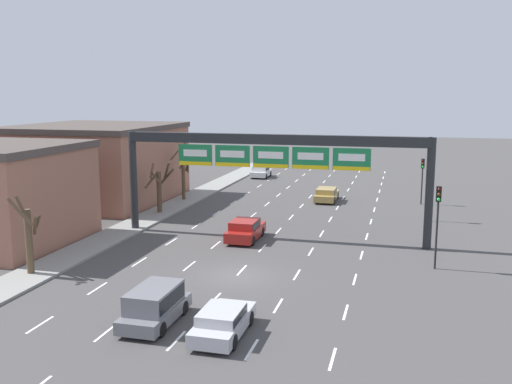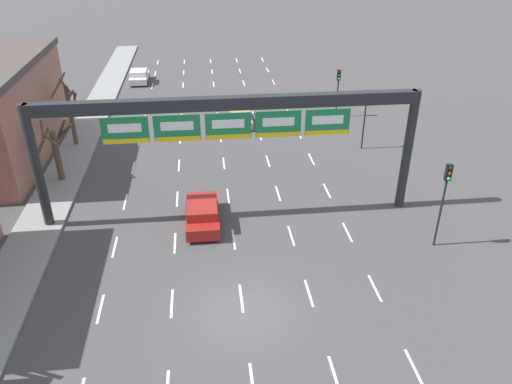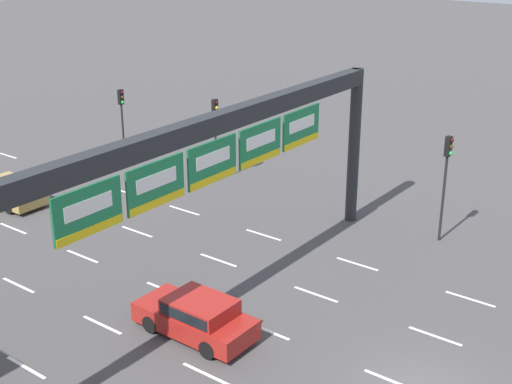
{
  "view_description": "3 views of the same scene",
  "coord_description": "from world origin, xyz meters",
  "px_view_note": "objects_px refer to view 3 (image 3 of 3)",
  "views": [
    {
      "loc": [
        8.98,
        -30.02,
        10.34
      ],
      "look_at": [
        -0.77,
        7.27,
        3.6
      ],
      "focal_mm": 40.0,
      "sensor_mm": 36.0,
      "label": 1
    },
    {
      "loc": [
        -1.36,
        -17.38,
        16.03
      ],
      "look_at": [
        1.44,
        7.48,
        2.16
      ],
      "focal_mm": 35.0,
      "sensor_mm": 36.0,
      "label": 2
    },
    {
      "loc": [
        -17.87,
        -6.99,
        13.83
      ],
      "look_at": [
        3.9,
        9.41,
        3.35
      ],
      "focal_mm": 50.0,
      "sensor_mm": 36.0,
      "label": 3
    }
  ],
  "objects_px": {
    "car_gold": "(8,190)",
    "traffic_light_near_gantry": "(122,109)",
    "traffic_light_far_end": "(215,124)",
    "traffic_light_mid_block": "(447,168)",
    "sign_gantry": "(206,159)",
    "car_red": "(197,315)"
  },
  "relations": [
    {
      "from": "car_gold",
      "to": "car_red",
      "type": "xyz_separation_m",
      "value": [
        -3.59,
        -16.19,
        0.09
      ]
    },
    {
      "from": "sign_gantry",
      "to": "traffic_light_mid_block",
      "type": "height_order",
      "value": "sign_gantry"
    },
    {
      "from": "sign_gantry",
      "to": "traffic_light_far_end",
      "type": "bearing_deg",
      "value": 38.87
    },
    {
      "from": "traffic_light_near_gantry",
      "to": "sign_gantry",
      "type": "bearing_deg",
      "value": -123.76
    },
    {
      "from": "car_gold",
      "to": "traffic_light_near_gantry",
      "type": "height_order",
      "value": "traffic_light_near_gantry"
    },
    {
      "from": "car_gold",
      "to": "traffic_light_far_end",
      "type": "bearing_deg",
      "value": -35.82
    },
    {
      "from": "sign_gantry",
      "to": "traffic_light_near_gantry",
      "type": "xyz_separation_m",
      "value": [
        10.69,
        15.99,
        -2.89
      ]
    },
    {
      "from": "car_red",
      "to": "traffic_light_mid_block",
      "type": "bearing_deg",
      "value": -15.81
    },
    {
      "from": "traffic_light_mid_block",
      "to": "traffic_light_far_end",
      "type": "height_order",
      "value": "traffic_light_mid_block"
    },
    {
      "from": "car_gold",
      "to": "traffic_light_near_gantry",
      "type": "xyz_separation_m",
      "value": [
        8.8,
        0.67,
        2.39
      ]
    },
    {
      "from": "sign_gantry",
      "to": "traffic_light_far_end",
      "type": "height_order",
      "value": "sign_gantry"
    },
    {
      "from": "car_gold",
      "to": "traffic_light_near_gantry",
      "type": "distance_m",
      "value": 9.14
    },
    {
      "from": "sign_gantry",
      "to": "traffic_light_near_gantry",
      "type": "distance_m",
      "value": 19.45
    },
    {
      "from": "car_gold",
      "to": "traffic_light_mid_block",
      "type": "distance_m",
      "value": 21.98
    },
    {
      "from": "car_red",
      "to": "traffic_light_near_gantry",
      "type": "xyz_separation_m",
      "value": [
        12.39,
        16.86,
        2.3
      ]
    },
    {
      "from": "sign_gantry",
      "to": "car_gold",
      "type": "height_order",
      "value": "sign_gantry"
    },
    {
      "from": "traffic_light_mid_block",
      "to": "traffic_light_near_gantry",
      "type": "bearing_deg",
      "value": 90.93
    },
    {
      "from": "traffic_light_mid_block",
      "to": "car_gold",
      "type": "bearing_deg",
      "value": 114.77
    },
    {
      "from": "car_gold",
      "to": "traffic_light_far_end",
      "type": "height_order",
      "value": "traffic_light_far_end"
    },
    {
      "from": "sign_gantry",
      "to": "traffic_light_far_end",
      "type": "relative_size",
      "value": 4.67
    },
    {
      "from": "car_gold",
      "to": "traffic_light_near_gantry",
      "type": "bearing_deg",
      "value": 4.36
    },
    {
      "from": "car_red",
      "to": "traffic_light_mid_block",
      "type": "xyz_separation_m",
      "value": [
        12.72,
        -3.6,
        2.74
      ]
    }
  ]
}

